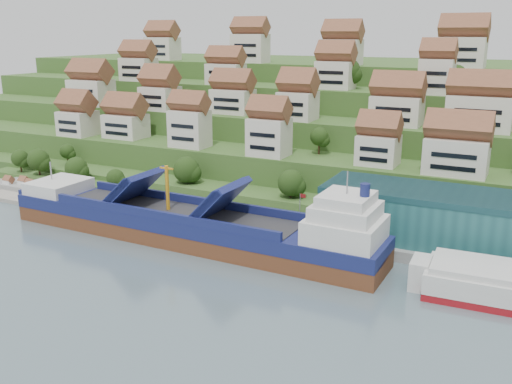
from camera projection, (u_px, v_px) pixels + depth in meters
The scene contains 10 objects.
ground at pixel (198, 243), 115.73m from camera, with size 300.00×300.00×0.00m, color slate.
quay at pixel (317, 231), 119.63m from camera, with size 180.00×14.00×2.20m, color gray.
pebble_beach at pixel (37, 191), 151.07m from camera, with size 45.00×20.00×1.00m, color gray.
hillside at pixel (355, 121), 201.77m from camera, with size 260.00×128.00×31.00m.
hillside_village at pixel (317, 94), 160.08m from camera, with size 160.19×63.06×29.54m.
hillside_trees at pixel (246, 128), 154.23m from camera, with size 138.22×62.75×31.18m.
warehouse at pixel (484, 222), 105.80m from camera, with size 60.00×15.00×10.00m, color #235C5F.
flagpole at pixel (300, 209), 114.58m from camera, with size 1.28×0.16×8.00m.
beach_huts at pixel (27, 186), 150.43m from camera, with size 14.40×3.70×2.20m.
cargo_ship at pixel (195, 226), 115.07m from camera, with size 82.63×14.02×18.34m.
Camera 1 is at (59.46, -91.58, 41.41)m, focal length 40.00 mm.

